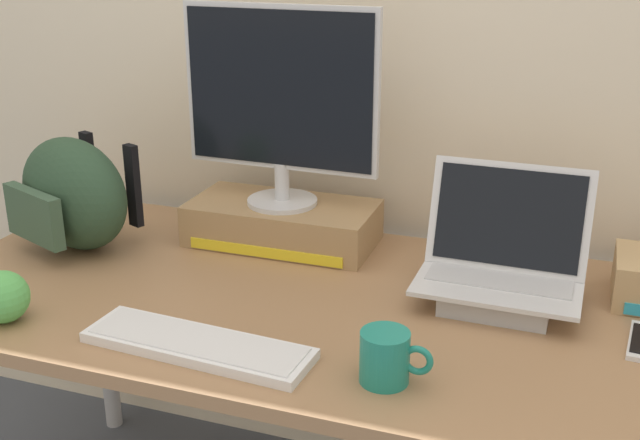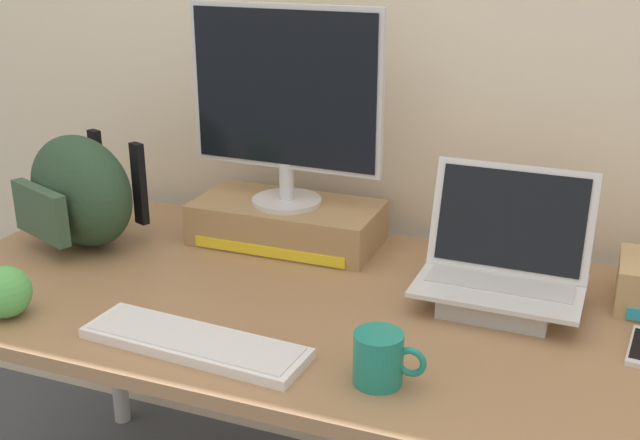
{
  "view_description": "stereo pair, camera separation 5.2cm",
  "coord_description": "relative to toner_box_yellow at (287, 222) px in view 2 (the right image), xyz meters",
  "views": [
    {
      "loc": [
        0.5,
        -1.43,
        1.5
      ],
      "look_at": [
        0.0,
        0.0,
        0.93
      ],
      "focal_mm": 43.81,
      "sensor_mm": 36.0,
      "label": 1
    },
    {
      "loc": [
        0.55,
        -1.41,
        1.5
      ],
      "look_at": [
        0.0,
        0.0,
        0.93
      ],
      "focal_mm": 43.81,
      "sensor_mm": 36.0,
      "label": 2
    }
  ],
  "objects": [
    {
      "name": "back_wall",
      "position": [
        0.2,
        0.24,
        0.5
      ],
      "size": [
        7.0,
        0.1,
        2.6
      ],
      "primitive_type": "cube",
      "color": "beige",
      "rests_on": "ground"
    },
    {
      "name": "desk",
      "position": [
        0.2,
        -0.27,
        -0.12
      ],
      "size": [
        1.77,
        0.83,
        0.75
      ],
      "color": "#99704C",
      "rests_on": "ground"
    },
    {
      "name": "toner_box_yellow",
      "position": [
        0.0,
        0.0,
        0.0
      ],
      "size": [
        0.46,
        0.24,
        0.1
      ],
      "color": "#9E7A51",
      "rests_on": "desk"
    },
    {
      "name": "desktop_monitor",
      "position": [
        -0.0,
        -0.0,
        0.31
      ],
      "size": [
        0.49,
        0.17,
        0.48
      ],
      "rotation": [
        0.0,
        0.0,
        -0.03
      ],
      "color": "silver",
      "rests_on": "toner_box_yellow"
    },
    {
      "name": "open_laptop",
      "position": [
        0.56,
        -0.16,
        0.01
      ],
      "size": [
        0.34,
        0.24,
        0.28
      ],
      "rotation": [
        0.0,
        0.0,
        -0.02
      ],
      "color": "#ADADB2",
      "rests_on": "desk"
    },
    {
      "name": "external_keyboard",
      "position": [
        0.05,
        -0.56,
        -0.04
      ],
      "size": [
        0.46,
        0.16,
        0.02
      ],
      "rotation": [
        0.0,
        0.0,
        -0.07
      ],
      "color": "white",
      "rests_on": "desk"
    },
    {
      "name": "messenger_backpack",
      "position": [
        -0.47,
        -0.2,
        0.09
      ],
      "size": [
        0.39,
        0.31,
        0.28
      ],
      "rotation": [
        0.0,
        0.0,
        -0.38
      ],
      "color": "#28422D",
      "rests_on": "desk"
    },
    {
      "name": "coffee_mug",
      "position": [
        0.41,
        -0.55,
        -0.0
      ],
      "size": [
        0.13,
        0.09,
        0.1
      ],
      "color": "#1E7F70",
      "rests_on": "desk"
    },
    {
      "name": "plush_toy",
      "position": [
        -0.37,
        -0.58,
        0.0
      ],
      "size": [
        0.11,
        0.11,
        0.11
      ],
      "color": "#56B256",
      "rests_on": "desk"
    }
  ]
}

